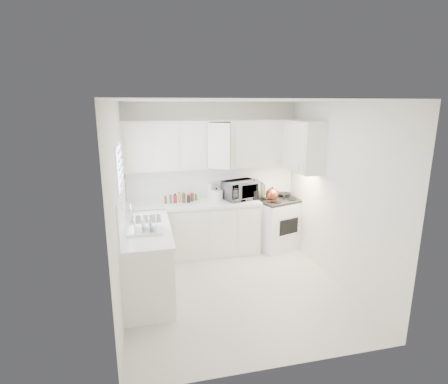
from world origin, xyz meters
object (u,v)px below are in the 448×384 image
object	(u,v)px
microwave	(241,188)
dish_rack	(145,223)
tea_kettle	(272,193)
rice_cooker	(216,194)
stove	(277,217)
utensil_crock	(256,189)

from	to	relation	value
microwave	dish_rack	distance (m)	2.10
tea_kettle	dish_rack	distance (m)	2.43
rice_cooker	stove	bearing A→B (deg)	-7.45
microwave	tea_kettle	bearing A→B (deg)	-38.28
microwave	dish_rack	bearing A→B (deg)	-160.81
stove	utensil_crock	world-z (taller)	utensil_crock
tea_kettle	dish_rack	bearing A→B (deg)	-158.92
rice_cooker	dish_rack	size ratio (longest dim) A/B	0.50
tea_kettle	utensil_crock	bearing A→B (deg)	156.71
tea_kettle	microwave	distance (m)	0.55
microwave	utensil_crock	bearing A→B (deg)	-40.77
dish_rack	rice_cooker	bearing A→B (deg)	48.21
microwave	dish_rack	xyz separation A→B (m)	(-1.65, -1.30, -0.08)
rice_cooker	dish_rack	distance (m)	1.79
stove	utensil_crock	bearing A→B (deg)	171.59
rice_cooker	utensil_crock	distance (m)	0.68
utensil_crock	dish_rack	xyz separation A→B (m)	(-1.89, -1.21, -0.07)
tea_kettle	rice_cooker	bearing A→B (deg)	161.97
stove	rice_cooker	world-z (taller)	rice_cooker
stove	utensil_crock	size ratio (longest dim) A/B	3.03
tea_kettle	dish_rack	world-z (taller)	same
rice_cooker	dish_rack	bearing A→B (deg)	-138.47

